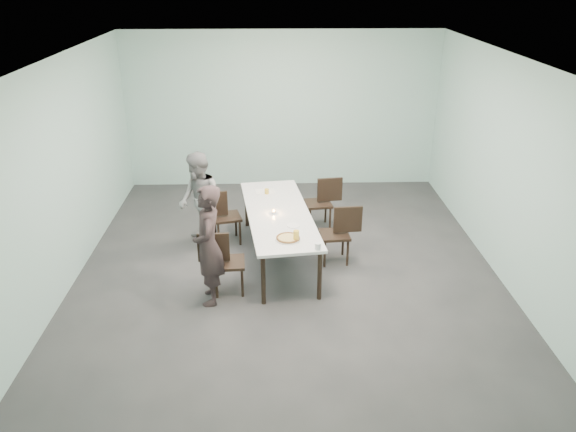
{
  "coord_description": "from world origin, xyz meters",
  "views": [
    {
      "loc": [
        -0.2,
        -7.19,
        4.06
      ],
      "look_at": [
        0.0,
        -0.37,
        1.0
      ],
      "focal_mm": 35.0,
      "sensor_mm": 36.0,
      "label": 1
    }
  ],
  "objects_px": {
    "table": "(278,216)",
    "chair_far_right": "(323,199)",
    "chair_near_right": "(340,230)",
    "water_tumbler": "(318,246)",
    "tealight": "(274,212)",
    "amber_tumbler": "(267,191)",
    "chair_far_left": "(222,213)",
    "diner_near": "(208,246)",
    "diner_far": "(199,201)",
    "chair_near_left": "(222,258)",
    "side_plate": "(293,226)",
    "beer_glass": "(296,236)",
    "pizza": "(288,238)"
  },
  "relations": [
    {
      "from": "chair_far_left",
      "to": "chair_far_right",
      "type": "xyz_separation_m",
      "value": [
        1.64,
        0.53,
        0.0
      ]
    },
    {
      "from": "chair_near_left",
      "to": "diner_near",
      "type": "distance_m",
      "value": 0.4
    },
    {
      "from": "diner_near",
      "to": "beer_glass",
      "type": "relative_size",
      "value": 10.75
    },
    {
      "from": "diner_far",
      "to": "tealight",
      "type": "distance_m",
      "value": 1.23
    },
    {
      "from": "diner_far",
      "to": "beer_glass",
      "type": "xyz_separation_m",
      "value": [
        1.43,
        -1.38,
        0.07
      ]
    },
    {
      "from": "chair_far_left",
      "to": "water_tumbler",
      "type": "bearing_deg",
      "value": -66.15
    },
    {
      "from": "pizza",
      "to": "tealight",
      "type": "bearing_deg",
      "value": 102.21
    },
    {
      "from": "tealight",
      "to": "amber_tumbler",
      "type": "distance_m",
      "value": 0.79
    },
    {
      "from": "diner_near",
      "to": "side_plate",
      "type": "height_order",
      "value": "diner_near"
    },
    {
      "from": "chair_far_right",
      "to": "pizza",
      "type": "height_order",
      "value": "chair_far_right"
    },
    {
      "from": "diner_far",
      "to": "chair_near_right",
      "type": "bearing_deg",
      "value": 51.41
    },
    {
      "from": "diner_far",
      "to": "beer_glass",
      "type": "height_order",
      "value": "diner_far"
    },
    {
      "from": "chair_near_right",
      "to": "tealight",
      "type": "distance_m",
      "value": 1.01
    },
    {
      "from": "chair_near_right",
      "to": "water_tumbler",
      "type": "bearing_deg",
      "value": 64.01
    },
    {
      "from": "chair_far_right",
      "to": "side_plate",
      "type": "bearing_deg",
      "value": 62.66
    },
    {
      "from": "tealight",
      "to": "amber_tumbler",
      "type": "xyz_separation_m",
      "value": [
        -0.11,
        0.79,
        0.02
      ]
    },
    {
      "from": "side_plate",
      "to": "amber_tumbler",
      "type": "height_order",
      "value": "amber_tumbler"
    },
    {
      "from": "diner_near",
      "to": "side_plate",
      "type": "relative_size",
      "value": 8.95
    },
    {
      "from": "chair_far_left",
      "to": "chair_near_right",
      "type": "distance_m",
      "value": 1.91
    },
    {
      "from": "table",
      "to": "chair_far_right",
      "type": "relative_size",
      "value": 3.09
    },
    {
      "from": "diner_far",
      "to": "beer_glass",
      "type": "relative_size",
      "value": 10.13
    },
    {
      "from": "chair_near_right",
      "to": "beer_glass",
      "type": "distance_m",
      "value": 1.12
    },
    {
      "from": "chair_near_left",
      "to": "chair_far_right",
      "type": "distance_m",
      "value": 2.51
    },
    {
      "from": "diner_near",
      "to": "amber_tumbler",
      "type": "xyz_separation_m",
      "value": [
        0.73,
        1.89,
        -0.02
      ]
    },
    {
      "from": "chair_far_left",
      "to": "chair_far_right",
      "type": "distance_m",
      "value": 1.73
    },
    {
      "from": "table",
      "to": "chair_far_left",
      "type": "bearing_deg",
      "value": 148.16
    },
    {
      "from": "tealight",
      "to": "amber_tumbler",
      "type": "relative_size",
      "value": 0.7
    },
    {
      "from": "diner_near",
      "to": "diner_far",
      "type": "xyz_separation_m",
      "value": [
        -0.3,
        1.58,
        -0.05
      ]
    },
    {
      "from": "chair_near_left",
      "to": "chair_near_right",
      "type": "relative_size",
      "value": 1.0
    },
    {
      "from": "beer_glass",
      "to": "amber_tumbler",
      "type": "bearing_deg",
      "value": 103.21
    },
    {
      "from": "pizza",
      "to": "side_plate",
      "type": "height_order",
      "value": "pizza"
    },
    {
      "from": "diner_far",
      "to": "tealight",
      "type": "xyz_separation_m",
      "value": [
        1.14,
        -0.48,
        0.01
      ]
    },
    {
      "from": "chair_far_left",
      "to": "chair_near_right",
      "type": "height_order",
      "value": "same"
    },
    {
      "from": "chair_far_right",
      "to": "water_tumbler",
      "type": "bearing_deg",
      "value": 75.53
    },
    {
      "from": "table",
      "to": "chair_far_right",
      "type": "xyz_separation_m",
      "value": [
        0.76,
        1.08,
        -0.19
      ]
    },
    {
      "from": "chair_near_right",
      "to": "chair_near_left",
      "type": "bearing_deg",
      "value": 21.33
    },
    {
      "from": "side_plate",
      "to": "tealight",
      "type": "bearing_deg",
      "value": 122.14
    },
    {
      "from": "chair_near_right",
      "to": "water_tumbler",
      "type": "relative_size",
      "value": 9.67
    },
    {
      "from": "side_plate",
      "to": "tealight",
      "type": "relative_size",
      "value": 3.21
    },
    {
      "from": "diner_far",
      "to": "chair_far_left",
      "type": "bearing_deg",
      "value": 85.33
    },
    {
      "from": "beer_glass",
      "to": "water_tumbler",
      "type": "distance_m",
      "value": 0.36
    },
    {
      "from": "beer_glass",
      "to": "diner_near",
      "type": "bearing_deg",
      "value": -169.64
    },
    {
      "from": "pizza",
      "to": "chair_far_right",
      "type": "bearing_deg",
      "value": 71.94
    },
    {
      "from": "chair_near_right",
      "to": "amber_tumbler",
      "type": "xyz_separation_m",
      "value": [
        -1.08,
        0.85,
        0.29
      ]
    },
    {
      "from": "table",
      "to": "side_plate",
      "type": "xyz_separation_m",
      "value": [
        0.2,
        -0.47,
        0.06
      ]
    },
    {
      "from": "diner_far",
      "to": "chair_near_left",
      "type": "bearing_deg",
      "value": -5.81
    },
    {
      "from": "chair_far_right",
      "to": "diner_near",
      "type": "height_order",
      "value": "diner_near"
    },
    {
      "from": "chair_near_right",
      "to": "beer_glass",
      "type": "relative_size",
      "value": 5.8
    },
    {
      "from": "table",
      "to": "chair_near_right",
      "type": "bearing_deg",
      "value": -7.02
    },
    {
      "from": "table",
      "to": "chair_near_left",
      "type": "xyz_separation_m",
      "value": [
        -0.76,
        -0.92,
        -0.19
      ]
    }
  ]
}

